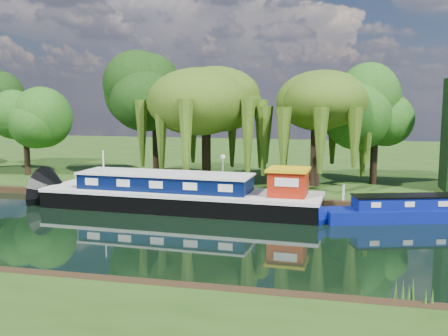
# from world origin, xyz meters

# --- Properties ---
(ground) EXTENTS (120.00, 120.00, 0.00)m
(ground) POSITION_xyz_m (0.00, 0.00, 0.00)
(ground) COLOR black
(far_bank) EXTENTS (120.00, 52.00, 0.45)m
(far_bank) POSITION_xyz_m (0.00, 34.00, 0.23)
(far_bank) COLOR #223F11
(far_bank) RESTS_ON ground
(dutch_barge) EXTENTS (18.00, 4.90, 3.76)m
(dutch_barge) POSITION_xyz_m (-0.98, 5.42, 0.93)
(dutch_barge) COLOR black
(dutch_barge) RESTS_ON ground
(narrowboat) EXTENTS (11.10, 4.97, 1.61)m
(narrowboat) POSITION_xyz_m (13.28, 5.64, 0.57)
(narrowboat) COLOR navy
(narrowboat) RESTS_ON ground
(red_dinghy) EXTENTS (4.15, 3.57, 0.72)m
(red_dinghy) POSITION_xyz_m (-7.34, 4.95, 0.00)
(red_dinghy) COLOR #991C0B
(red_dinghy) RESTS_ON ground
(willow_left) EXTENTS (7.11, 7.11, 8.52)m
(willow_left) POSITION_xyz_m (-1.42, 13.14, 6.64)
(willow_left) COLOR black
(willow_left) RESTS_ON far_bank
(willow_right) EXTENTS (6.43, 6.43, 7.83)m
(willow_right) POSITION_xyz_m (6.91, 13.69, 6.16)
(willow_right) COLOR black
(willow_right) RESTS_ON far_bank
(tree_far_left) EXTENTS (4.54, 4.54, 7.31)m
(tree_far_left) POSITION_xyz_m (-17.70, 13.88, 5.46)
(tree_far_left) COLOR black
(tree_far_left) RESTS_ON far_bank
(tree_far_mid) EXTENTS (5.91, 5.91, 9.67)m
(tree_far_mid) POSITION_xyz_m (-6.54, 15.86, 7.10)
(tree_far_mid) COLOR black
(tree_far_mid) RESTS_ON far_bank
(tree_far_right) EXTENTS (4.85, 4.85, 7.93)m
(tree_far_right) POSITION_xyz_m (11.30, 15.59, 5.91)
(tree_far_right) COLOR black
(tree_far_right) RESTS_ON far_bank
(lamppost) EXTENTS (0.36, 0.36, 2.56)m
(lamppost) POSITION_xyz_m (0.50, 10.50, 2.42)
(lamppost) COLOR silver
(lamppost) RESTS_ON far_bank
(mooring_posts) EXTENTS (19.16, 0.16, 1.00)m
(mooring_posts) POSITION_xyz_m (-0.50, 8.40, 0.95)
(mooring_posts) COLOR silver
(mooring_posts) RESTS_ON far_bank
(reeds_near) EXTENTS (33.70, 1.50, 1.10)m
(reeds_near) POSITION_xyz_m (6.87, -7.57, 0.55)
(reeds_near) COLOR #205616
(reeds_near) RESTS_ON ground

